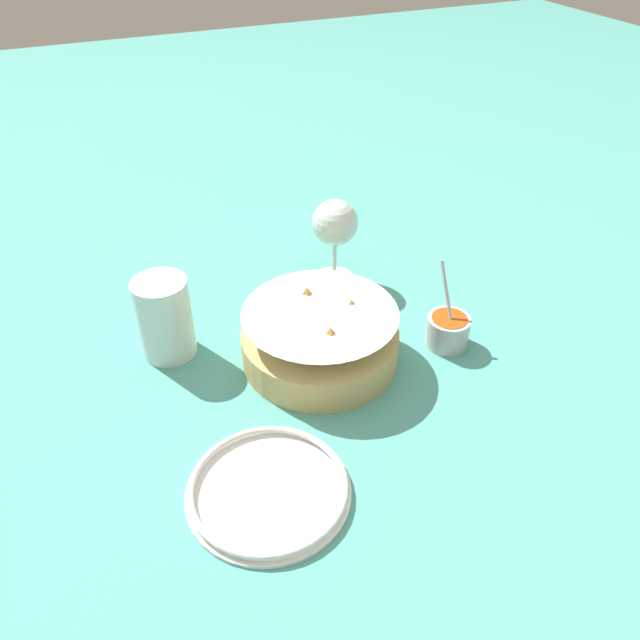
% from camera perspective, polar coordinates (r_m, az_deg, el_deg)
% --- Properties ---
extents(ground_plane, '(4.00, 4.00, 0.00)m').
position_cam_1_polar(ground_plane, '(0.84, -0.32, -5.23)').
color(ground_plane, teal).
extents(food_basket, '(0.21, 0.21, 0.09)m').
position_cam_1_polar(food_basket, '(0.84, -0.01, -1.67)').
color(food_basket, tan).
rests_on(food_basket, ground_plane).
extents(sauce_cup, '(0.07, 0.06, 0.12)m').
position_cam_1_polar(sauce_cup, '(0.89, 11.61, -0.85)').
color(sauce_cup, '#B7B7BC').
rests_on(sauce_cup, ground_plane).
extents(wine_glass, '(0.07, 0.07, 0.14)m').
position_cam_1_polar(wine_glass, '(0.98, 1.38, 8.64)').
color(wine_glass, silver).
rests_on(wine_glass, ground_plane).
extents(beer_mug, '(0.12, 0.07, 0.12)m').
position_cam_1_polar(beer_mug, '(0.87, -14.00, 0.06)').
color(beer_mug, silver).
rests_on(beer_mug, ground_plane).
extents(side_plate, '(0.18, 0.18, 0.01)m').
position_cam_1_polar(side_plate, '(0.71, -4.75, -15.13)').
color(side_plate, white).
rests_on(side_plate, ground_plane).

